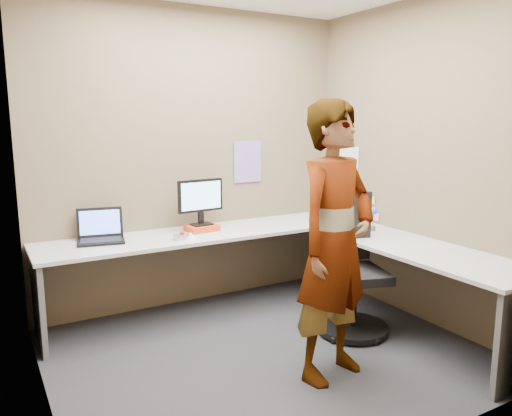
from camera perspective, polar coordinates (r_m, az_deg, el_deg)
ground at (r=3.86m, az=1.21°, el=-16.18°), size 3.00×3.00×0.00m
wall_back at (r=4.64m, az=-7.03°, el=5.61°), size 3.00×0.00×3.00m
wall_right at (r=4.44m, az=18.22°, el=4.97°), size 0.00×2.70×2.70m
wall_left at (r=3.00m, az=-24.11°, el=2.28°), size 0.00×2.70×2.70m
desk at (r=4.17m, az=3.69°, el=-5.49°), size 2.98×2.58×0.73m
paper_ream at (r=4.46m, az=-6.21°, el=-2.28°), size 0.28×0.22×0.05m
monitor at (r=4.42m, az=-6.35°, el=1.13°), size 0.43×0.14×0.41m
laptop at (r=4.26m, az=-17.34°, el=-2.73°), size 0.41×0.37×0.26m
trackball_mouse at (r=4.16m, az=-8.50°, el=-3.25°), size 0.12×0.08×0.07m
origami at (r=4.16m, az=-7.50°, el=-3.16°), size 0.10×0.10×0.06m
stapler at (r=4.74m, az=10.83°, el=-1.65°), size 0.15×0.09×0.05m
flower at (r=4.54m, az=13.27°, el=-0.77°), size 0.07×0.07×0.22m
calendar_purple at (r=4.87m, az=-0.95°, el=5.31°), size 0.30×0.01×0.40m
calendar_white at (r=5.08m, az=10.56°, el=4.79°), size 0.01×0.28×0.38m
sticky_note_a at (r=4.86m, az=13.10°, el=0.88°), size 0.01×0.07×0.07m
sticky_note_b at (r=4.92m, az=12.64°, el=-0.53°), size 0.01×0.07×0.07m
sticky_note_c at (r=4.84m, az=13.58°, el=-0.99°), size 0.01×0.07×0.07m
sticky_note_d at (r=4.98m, az=11.92°, el=0.79°), size 0.01×0.07×0.07m
office_chair at (r=4.16m, az=10.75°, el=-7.73°), size 0.63×0.61×1.10m
person at (r=3.30m, az=9.01°, el=-3.90°), size 0.76×0.60×1.84m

